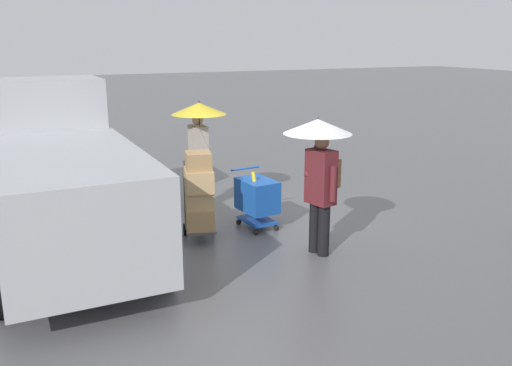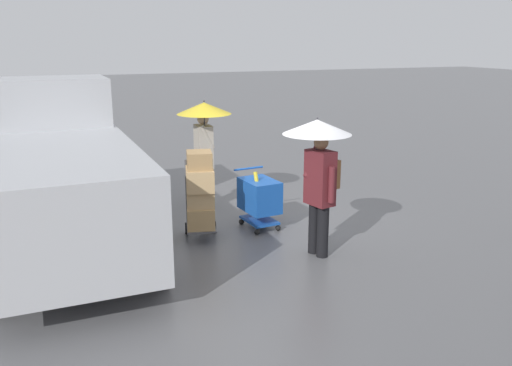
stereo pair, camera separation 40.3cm
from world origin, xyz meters
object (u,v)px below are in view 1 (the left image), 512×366
Objects in this scene: pedestrian_pink_side at (199,130)px; pedestrian_black_side at (320,155)px; cargo_van_parked_right at (63,179)px; shopping_cart_vendor at (257,197)px; hand_dolly_boxes at (199,194)px.

pedestrian_pink_side and pedestrian_black_side have the same top height.
pedestrian_black_side is (-3.55, 1.73, 0.39)m from cargo_van_parked_right.
cargo_van_parked_right is 2.89m from pedestrian_pink_side.
cargo_van_parked_right is at bearing 23.84° from pedestrian_pink_side.
shopping_cart_vendor is 0.69× the size of hand_dolly_boxes.
pedestrian_black_side reaches higher than hand_dolly_boxes.
shopping_cart_vendor is 0.49× the size of pedestrian_pink_side.
hand_dolly_boxes is at bearing 8.59° from shopping_cart_vendor.
pedestrian_pink_side is (0.56, -1.44, 1.02)m from shopping_cart_vendor.
hand_dolly_boxes is 1.88m from pedestrian_pink_side.
pedestrian_pink_side is 3.03m from pedestrian_black_side.
cargo_van_parked_right is 3.97m from pedestrian_black_side.
hand_dolly_boxes is 2.11m from pedestrian_black_side.
pedestrian_pink_side is (-2.61, -1.16, 0.41)m from cargo_van_parked_right.
hand_dolly_boxes is at bearing 70.67° from pedestrian_pink_side.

